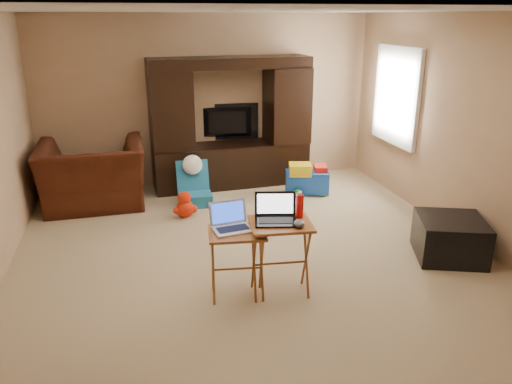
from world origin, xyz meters
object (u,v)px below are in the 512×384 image
object	(u,v)px
ottoman	(450,238)
mouse_right	(299,224)
tray_table_right	(280,259)
laptop_left	(233,218)
entertainment_center	(231,123)
laptop_right	(276,210)
child_rocker	(194,184)
mouse_left	(260,230)
television	(228,123)
push_toy	(307,178)
plush_toy	(185,204)
water_bottle	(300,206)
recliner	(93,175)
tray_table_left	(237,264)

from	to	relation	value
ottoman	mouse_right	distance (m)	1.96
tray_table_right	laptop_left	bearing A→B (deg)	176.51
entertainment_center	laptop_right	xyz separation A→B (m)	(-0.25, -3.22, -0.12)
child_rocker	mouse_left	distance (m)	2.60
television	push_toy	xyz separation A→B (m)	(0.98, -0.91, -0.68)
child_rocker	plush_toy	xyz separation A→B (m)	(-0.19, -0.44, -0.12)
child_rocker	water_bottle	distance (m)	2.59
ottoman	laptop_right	size ratio (longest dim) A/B	1.82
push_toy	water_bottle	xyz separation A→B (m)	(-0.99, -2.47, 0.59)
recliner	push_toy	bearing A→B (deg)	174.41
laptop_left	water_bottle	bearing A→B (deg)	-6.31
television	water_bottle	bearing A→B (deg)	95.69
mouse_right	push_toy	bearing A→B (deg)	68.46
child_rocker	entertainment_center	bearing A→B (deg)	48.54
television	water_bottle	world-z (taller)	television
laptop_right	water_bottle	xyz separation A→B (m)	(0.24, 0.06, -0.01)
entertainment_center	recliner	distance (m)	2.09
tray_table_right	mouse_right	bearing A→B (deg)	-36.65
recliner	laptop_left	distance (m)	3.06
tray_table_right	water_bottle	xyz separation A→B (m)	(0.20, 0.08, 0.47)
laptop_left	mouse_left	bearing A→B (deg)	-31.55
recliner	push_toy	world-z (taller)	recliner
laptop_left	recliner	bearing A→B (deg)	109.20
recliner	mouse_left	distance (m)	3.24
ottoman	tray_table_left	bearing A→B (deg)	-174.57
laptop_right	plush_toy	bearing A→B (deg)	119.11
recliner	laptop_left	xyz separation A→B (m)	(1.35, -2.73, 0.34)
entertainment_center	recliner	bearing A→B (deg)	-169.95
tray_table_left	water_bottle	bearing A→B (deg)	11.19
plush_toy	ottoman	distance (m)	3.18
recliner	plush_toy	bearing A→B (deg)	146.97
child_rocker	mouse_right	distance (m)	2.75
ottoman	mouse_right	world-z (taller)	mouse_right
mouse_left	water_bottle	xyz separation A→B (m)	(0.40, 0.11, 0.14)
tray_table_left	mouse_right	distance (m)	0.69
television	mouse_left	world-z (taller)	television
laptop_left	ottoman	bearing A→B (deg)	-2.46
entertainment_center	tray_table_right	xyz separation A→B (m)	(-0.21, -3.24, -0.60)
push_toy	mouse_left	size ratio (longest dim) A/B	4.69
tray_table_left	mouse_right	world-z (taller)	mouse_right
plush_toy	water_bottle	bearing A→B (deg)	-67.33
plush_toy	laptop_left	size ratio (longest dim) A/B	1.04
television	tray_table_left	size ratio (longest dim) A/B	1.48
entertainment_center	television	bearing A→B (deg)	87.54
tray_table_left	recliner	bearing A→B (deg)	124.01
television	tray_table_right	world-z (taller)	television
child_rocker	push_toy	size ratio (longest dim) A/B	0.95
entertainment_center	child_rocker	world-z (taller)	entertainment_center
tray_table_right	laptop_left	world-z (taller)	laptop_left
entertainment_center	ottoman	size ratio (longest dim) A/B	3.44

